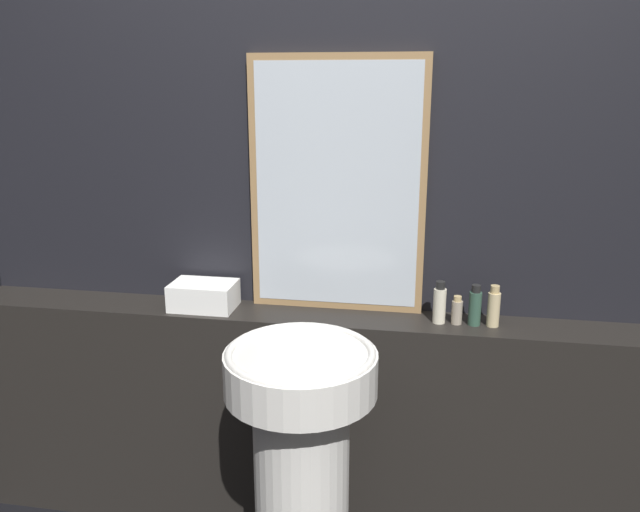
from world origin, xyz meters
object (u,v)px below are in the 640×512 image
object	(u,v)px
body_wash_bottle	(494,307)
conditioner_bottle	(457,311)
shampoo_bottle	(440,304)
pedestal_sink	(302,468)
mirror	(337,187)
lotion_bottle	(475,307)
towel_stack	(204,295)

from	to	relation	value
body_wash_bottle	conditioner_bottle	bearing A→B (deg)	180.00
shampoo_bottle	body_wash_bottle	distance (m)	0.18
pedestal_sink	body_wash_bottle	distance (m)	0.84
mirror	conditioner_bottle	distance (m)	0.61
pedestal_sink	body_wash_bottle	xyz separation A→B (m)	(0.59, 0.44, 0.41)
pedestal_sink	mirror	xyz separation A→B (m)	(0.03, 0.53, 0.79)
conditioner_bottle	body_wash_bottle	world-z (taller)	body_wash_bottle
pedestal_sink	lotion_bottle	size ratio (longest dim) A/B	6.59
mirror	lotion_bottle	xyz separation A→B (m)	(0.50, -0.09, -0.39)
towel_stack	lotion_bottle	size ratio (longest dim) A/B	1.63
pedestal_sink	lotion_bottle	distance (m)	0.80
lotion_bottle	mirror	bearing A→B (deg)	170.01
conditioner_bottle	body_wash_bottle	bearing A→B (deg)	-0.00
lotion_bottle	body_wash_bottle	world-z (taller)	body_wash_bottle
towel_stack	conditioner_bottle	distance (m)	0.93
pedestal_sink	body_wash_bottle	world-z (taller)	body_wash_bottle
mirror	conditioner_bottle	bearing A→B (deg)	-11.32
towel_stack	conditioner_bottle	bearing A→B (deg)	0.00
pedestal_sink	towel_stack	bearing A→B (deg)	136.03
mirror	shampoo_bottle	bearing A→B (deg)	-13.08
mirror	body_wash_bottle	size ratio (longest dim) A/B	6.23
shampoo_bottle	lotion_bottle	world-z (taller)	shampoo_bottle
mirror	conditioner_bottle	world-z (taller)	mirror
shampoo_bottle	conditioner_bottle	bearing A→B (deg)	0.00
mirror	lotion_bottle	distance (m)	0.64
towel_stack	conditioner_bottle	size ratio (longest dim) A/B	2.33
lotion_bottle	body_wash_bottle	distance (m)	0.06
towel_stack	shampoo_bottle	world-z (taller)	shampoo_bottle
shampoo_bottle	body_wash_bottle	world-z (taller)	shampoo_bottle
mirror	conditioner_bottle	size ratio (longest dim) A/B	9.00
pedestal_sink	lotion_bottle	xyz separation A→B (m)	(0.53, 0.44, 0.41)
shampoo_bottle	lotion_bottle	xyz separation A→B (m)	(0.12, 0.00, -0.00)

